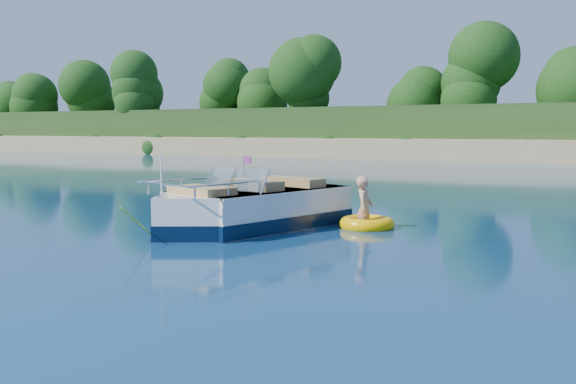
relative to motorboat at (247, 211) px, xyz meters
name	(u,v)px	position (x,y,z in m)	size (l,w,h in m)	color
ground	(150,244)	(-0.66, -2.56, -0.39)	(160.00, 160.00, 0.00)	#0B234E
shoreline	(545,141)	(-0.66, 61.21, 0.59)	(170.00, 59.00, 6.00)	#9C8B5B
treeline	(511,84)	(-0.62, 38.45, 5.16)	(150.00, 7.12, 8.19)	black
motorboat	(247,211)	(0.00, 0.00, 0.00)	(3.19, 5.89, 2.01)	white
tow_tube	(367,224)	(2.33, 1.39, -0.30)	(1.65, 1.65, 0.33)	#FFBA00
boy	(364,228)	(2.28, 1.36, -0.39)	(0.56, 0.37, 1.54)	tan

